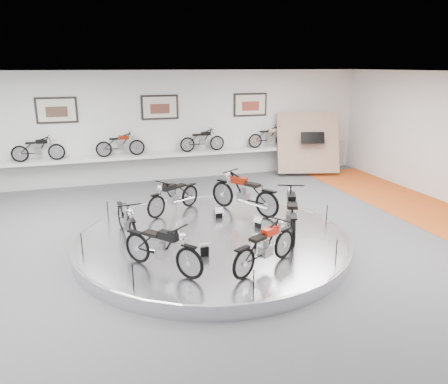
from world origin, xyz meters
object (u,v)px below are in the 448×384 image
object	(u,v)px
display_platform	(213,241)
bike_a	(244,193)
bike_d	(162,247)
shelf	(163,155)
bike_f	(291,213)
bike_b	(173,196)
bike_e	(265,246)
bike_c	(127,219)

from	to	relation	value
display_platform	bike_a	distance (m)	2.00
bike_d	display_platform	bearing A→B (deg)	96.41
shelf	bike_f	world-z (taller)	bike_f
bike_f	bike_d	bearing A→B (deg)	128.95
bike_f	bike_b	bearing A→B (deg)	65.43
bike_d	bike_f	xyz separation A→B (m)	(3.20, 0.92, 0.07)
shelf	bike_f	xyz separation A→B (m)	(1.75, -6.95, -0.14)
bike_b	bike_d	size ratio (longest dim) A/B	0.97
bike_e	bike_a	bearing A→B (deg)	47.41
display_platform	bike_b	xyz separation A→B (m)	(-0.53, 1.93, 0.62)
bike_a	bike_d	bearing A→B (deg)	103.23
bike_a	bike_d	world-z (taller)	bike_a
bike_d	bike_f	distance (m)	3.33
bike_b	bike_e	distance (m)	4.05
bike_e	display_platform	bearing A→B (deg)	74.71
bike_e	bike_f	distance (m)	1.91
shelf	bike_b	distance (m)	4.50
shelf	bike_c	distance (m)	6.25
display_platform	bike_d	size ratio (longest dim) A/B	3.88
bike_d	bike_e	size ratio (longest dim) A/B	1.03
bike_a	bike_e	distance (m)	3.43
display_platform	bike_e	distance (m)	2.14
bike_a	bike_d	size ratio (longest dim) A/B	1.14
shelf	bike_f	size ratio (longest dim) A/B	5.83
bike_a	bike_c	bearing A→B (deg)	72.84
bike_d	bike_e	bearing A→B (deg)	36.07
bike_c	bike_d	bearing A→B (deg)	7.24
bike_a	bike_f	distance (m)	1.96
display_platform	shelf	world-z (taller)	shelf
display_platform	bike_c	xyz separation A→B (m)	(-1.93, 0.46, 0.61)
bike_c	bike_d	world-z (taller)	bike_d
bike_f	bike_c	bearing A→B (deg)	97.51
bike_e	bike_f	bearing A→B (deg)	19.52
bike_b	bike_d	xyz separation A→B (m)	(-0.92, -3.41, 0.01)
bike_c	bike_d	size ratio (longest dim) A/B	0.96
shelf	bike_d	bearing A→B (deg)	-100.43
bike_c	bike_a	bearing A→B (deg)	98.79
display_platform	bike_b	size ratio (longest dim) A/B	4.00
bike_a	bike_e	bearing A→B (deg)	133.78
display_platform	bike_c	distance (m)	2.07
display_platform	bike_f	xyz separation A→B (m)	(1.75, -0.55, 0.71)
bike_c	bike_d	xyz separation A→B (m)	(0.48, -1.93, 0.02)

